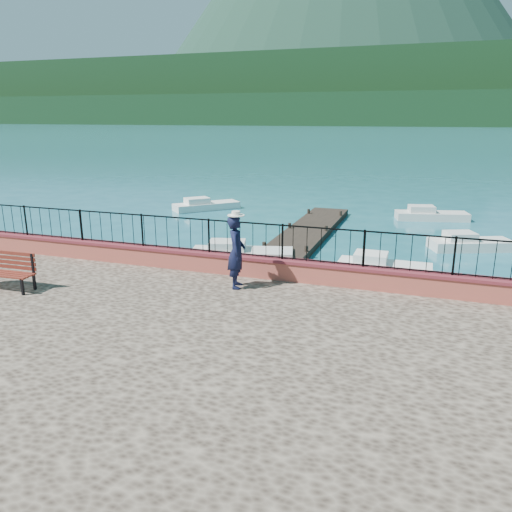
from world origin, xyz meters
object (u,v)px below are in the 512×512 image
Objects in this scene: boat_0 at (242,250)px; boat_1 at (384,264)px; boat_4 at (432,213)px; boat_2 at (471,240)px; park_bench at (4,278)px; boat_3 at (206,203)px; person at (236,252)px.

boat_0 and boat_1 have the same top height.
boat_0 and boat_4 have the same top height.
boat_2 is 6.45m from boat_4.
boat_0 is 13.12m from boat_4.
boat_1 and boat_4 have the same top height.
park_bench reaches higher than boat_3.
boat_2 is (3.21, 4.90, 0.00)m from boat_1.
boat_4 is (1.57, 11.14, 0.00)m from boat_1.
boat_3 is at bearing 106.34° from boat_0.
boat_2 is at bearing 56.89° from boat_1.
park_bench is 18.07m from boat_2.
person reaches higher than boat_2.
boat_0 is 11.44m from boat_3.
boat_1 is at bearing 40.64° from park_bench.
boat_1 is at bearing -145.05° from boat_2.
person is 13.01m from boat_2.
boat_0 is at bearing 178.88° from boat_1.
person reaches higher than boat_3.
person reaches higher than boat_0.
boat_0 is (-2.23, 6.34, -1.76)m from person.
park_bench is at bearing -137.13° from boat_1.
boat_1 is 5.86m from boat_2.
person is at bearing -86.04° from boat_0.
park_bench is 0.51× the size of boat_2.
boat_3 is (-6.03, 9.72, 0.00)m from boat_0.
boat_1 is (3.33, 6.21, -1.76)m from person.
boat_2 is at bearing 45.16° from park_bench.
person is (5.71, 2.13, 0.67)m from park_bench.
boat_2 is 0.89× the size of boat_4.
boat_4 is at bearing 59.37° from park_bench.
boat_1 is at bearing -44.92° from person.
boat_1 is 0.86× the size of boat_4.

